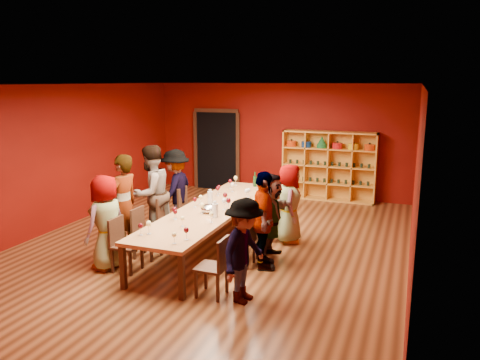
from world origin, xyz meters
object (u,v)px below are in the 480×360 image
Objects in this scene: chair_person_left_1 at (143,230)px; person_left_3 at (176,189)px; chair_person_right_0 at (216,264)px; person_right_2 at (270,215)px; wine_bottle at (255,181)px; shelving_unit at (329,163)px; person_left_1 at (123,205)px; person_left_0 at (106,222)px; chair_person_left_0 at (122,241)px; person_left_2 at (151,193)px; person_right_3 at (289,204)px; person_right_1 at (263,221)px; person_right_0 at (244,251)px; spittoon_bowl at (209,209)px; chair_person_right_3 at (270,215)px; chair_person_left_2 at (168,217)px; chair_person_left_3 at (187,206)px; chair_person_right_1 at (246,238)px; chair_person_right_2 at (256,228)px; tasting_table at (212,210)px.

person_left_3 is (-0.26, 1.70, 0.34)m from chair_person_left_1.
person_left_3 is 3.40m from chair_person_right_0.
person_right_2 reaches higher than wine_bottle.
shelving_unit is 2.65m from wine_bottle.
person_left_0 is at bearing 17.95° from person_left_1.
chair_person_left_0 is 2.72× the size of wine_bottle.
person_left_2 is 1.23× the size of person_right_3.
person_left_0 is at bearing -3.37° from person_left_3.
person_left_0 is 0.94× the size of person_left_3.
person_right_2 is (0.26, 1.75, 0.27)m from chair_person_right_0.
shelving_unit is 4.47m from person_right_2.
shelving_unit is at bearing -1.88° from person_right_2.
person_right_1 is 5.03× the size of wine_bottle.
person_right_0 reaches higher than spittoon_bowl.
person_left_2 is 1.22× the size of person_right_2.
chair_person_left_2 is at bearing -155.71° from chair_person_right_3.
shelving_unit is 6.43m from person_left_0.
wine_bottle is (1.08, 1.21, 0.38)m from chair_person_left_3.
person_right_1 is 2.85m from wine_bottle.
chair_person_right_1 is 0.52m from chair_person_right_2.
person_left_2 is at bearing 139.84° from chair_person_right_0.
chair_person_right_0 is at bearing -10.35° from chair_person_left_0.
person_right_1 is at bearing 105.63° from person_left_1.
shelving_unit is at bearing 85.52° from chair_person_right_0.
person_left_1 is (-2.69, -5.25, -0.07)m from shelving_unit.
person_left_1 is 1.51m from spittoon_bowl.
tasting_table is 1.61m from person_left_1.
tasting_table is at bearing 59.78° from chair_person_left_0.
chair_person_left_0 is 0.56× the size of person_left_0.
person_left_2 reaches higher than person_right_2.
person_right_3 is (2.53, 0.82, -0.17)m from person_left_2.
spittoon_bowl is (0.99, -0.23, 0.32)m from chair_person_left_2.
chair_person_left_0 is at bearing -111.42° from shelving_unit.
wine_bottle is at bearing -117.69° from shelving_unit.
chair_person_right_0 is 1.31m from person_right_1.
person_left_2 is at bearing 102.96° from chair_person_left_0.
person_left_1 is at bearing 121.50° from chair_person_left_0.
person_left_0 is 4.84× the size of wine_bottle.
spittoon_bowl is at bearing -128.27° from chair_person_right_3.
person_left_1 reaches higher than chair_person_right_0.
person_left_3 is 1.89× the size of chair_person_right_0.
chair_person_left_0 and chair_person_right_1 have the same top height.
chair_person_right_3 is at bearing 17.30° from person_right_2.
chair_person_left_3 and chair_person_right_1 have the same top height.
person_left_1 reaches higher than person_left_3.
person_right_1 is at bearing 22.78° from chair_person_left_0.
chair_person_left_3 is 1.00× the size of chair_person_right_2.
chair_person_left_3 is 1.82m from chair_person_right_3.
person_right_3 is (2.58, 1.68, -0.15)m from person_left_1.
person_left_0 is 0.96× the size of person_right_1.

